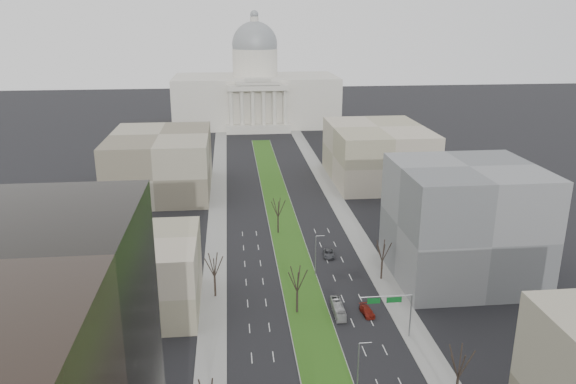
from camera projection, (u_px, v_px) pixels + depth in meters
ground at (286, 233)px, 142.26m from camera, size 600.00×600.00×0.00m
median at (286, 234)px, 141.27m from camera, size 8.00×222.03×0.20m
sidewalk_left at (215, 280)px, 116.79m from camera, size 5.00×330.00×0.15m
sidewalk_right at (379, 272)px, 120.28m from camera, size 5.00×330.00×0.15m
capitol at (256, 92)px, 279.17m from camera, size 80.00×46.00×55.00m
building_beige_left at (128, 274)px, 103.68m from camera, size 26.00×22.00×14.00m
building_grey_right at (464, 223)px, 115.48m from camera, size 28.00×26.00×24.00m
building_far_left at (161, 163)px, 173.99m from camera, size 30.00×40.00×18.00m
building_far_right at (377, 153)px, 185.70m from camera, size 30.00×40.00×18.00m
tree_left_far at (214, 265)px, 108.14m from camera, size 5.28×5.28×9.50m
tree_right_mid at (460, 362)px, 77.34m from camera, size 5.52×5.52×9.94m
tree_right_far at (383, 250)px, 115.46m from camera, size 5.04×5.04×9.07m
tree_median_b at (297, 279)px, 102.02m from camera, size 5.40×5.40×9.72m
tree_median_c at (278, 207)px, 139.95m from camera, size 5.40×5.40×9.72m
streetlamp_median_b at (359, 369)px, 79.55m from camera, size 1.90×0.20×9.16m
streetlamp_median_c at (316, 255)px, 117.48m from camera, size 1.90×0.20×9.16m
mast_arm_signs at (396, 306)px, 94.38m from camera, size 9.12×0.24×8.09m
car_red at (367, 311)px, 103.39m from camera, size 2.44×4.81×1.34m
car_grey_far at (329, 253)px, 128.29m from camera, size 2.89×5.29×1.41m
box_van at (338, 309)px, 103.49m from camera, size 1.86×7.55×2.10m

